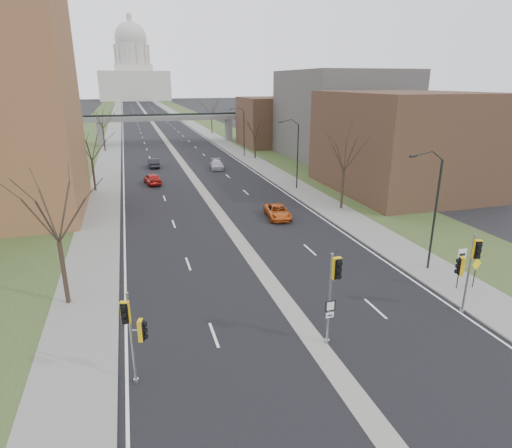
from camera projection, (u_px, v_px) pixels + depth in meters
name	position (u px, v px, depth m)	size (l,w,h in m)	color
ground	(313.00, 340.00, 22.88)	(700.00, 700.00, 0.00)	black
road_surface	(150.00, 119.00, 159.22)	(20.00, 600.00, 0.01)	black
median_strip	(150.00, 119.00, 159.22)	(1.20, 600.00, 0.02)	gray
sidewalk_right	(182.00, 118.00, 162.45)	(4.00, 600.00, 0.12)	gray
sidewalk_left	(116.00, 119.00, 155.96)	(4.00, 600.00, 0.12)	gray
grass_verge_right	(198.00, 117.00, 164.08)	(8.00, 600.00, 0.10)	#29401D
grass_verge_left	(98.00, 120.00, 154.34)	(8.00, 600.00, 0.10)	#29401D
commercial_block_near	(402.00, 142.00, 52.92)	(16.00, 20.00, 12.00)	#4F3524
commercial_block_mid	(341.00, 115.00, 75.35)	(18.00, 22.00, 15.00)	#55524E
commercial_block_far	(276.00, 122.00, 90.88)	(14.00, 14.00, 10.00)	#4F3524
pedestrian_bridge	(166.00, 121.00, 94.06)	(34.00, 3.00, 6.45)	slate
capitol	(134.00, 73.00, 307.84)	(48.00, 42.00, 55.75)	beige
streetlight_near	(430.00, 178.00, 29.10)	(2.61, 0.20, 8.70)	black
streetlight_mid	(292.00, 134.00, 52.74)	(2.61, 0.20, 8.70)	black
streetlight_far	(239.00, 118.00, 76.37)	(2.61, 0.20, 8.70)	black
tree_left_a	(53.00, 201.00, 24.53)	(7.20, 7.20, 9.40)	#382B21
tree_left_b	(90.00, 142.00, 51.93)	(6.75, 6.75, 8.81)	#382B21
tree_left_c	(101.00, 115.00, 82.57)	(7.65, 7.65, 9.99)	#382B21
tree_right_a	(345.00, 148.00, 44.29)	(7.20, 7.20, 9.40)	#382B21
tree_right_b	(255.00, 126.00, 74.55)	(6.30, 6.30, 8.22)	#382B21
tree_right_c	(211.00, 106.00, 110.52)	(7.65, 7.65, 9.99)	#382B21
signal_pole_left	(133.00, 327.00, 18.61)	(1.00, 0.77, 4.60)	gray
signal_pole_median	(333.00, 284.00, 21.30)	(0.59, 0.84, 5.12)	gray
signal_pole_right	(469.00, 263.00, 24.49)	(0.84, 1.12, 5.03)	gray
speed_limit_sign	(461.00, 261.00, 27.80)	(0.61, 0.07, 2.82)	black
warning_sign	(476.00, 268.00, 28.11)	(0.82, 0.15, 2.10)	black
car_left_near	(152.00, 179.00, 57.41)	(1.79, 4.45, 1.52)	#A31612
car_left_far	(154.00, 163.00, 68.70)	(1.52, 4.37, 1.44)	black
car_right_near	(278.00, 212.00, 43.24)	(2.19, 4.74, 1.32)	#B94B13
car_right_mid	(217.00, 164.00, 67.58)	(1.93, 4.75, 1.38)	#ACABB3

